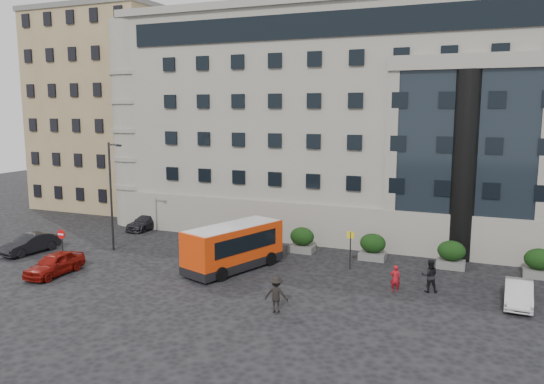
{
  "coord_description": "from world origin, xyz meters",
  "views": [
    {
      "loc": [
        13.56,
        -27.95,
        10.41
      ],
      "look_at": [
        0.46,
        3.81,
        5.0
      ],
      "focal_mm": 35.0,
      "sensor_mm": 36.0,
      "label": 1
    }
  ],
  "objects_px": {
    "bus_stop_sign": "(350,243)",
    "parked_car_a": "(55,264)",
    "white_taxi": "(519,293)",
    "pedestrian_b": "(430,276)",
    "pedestrian_c": "(276,294)",
    "parked_car_d": "(149,209)",
    "hedge_c": "(373,247)",
    "parked_car_c": "(146,222)",
    "minibus": "(234,245)",
    "hedge_b": "(302,240)",
    "pedestrian_a": "(395,278)",
    "hedge_e": "(539,263)",
    "street_lamp": "(112,192)",
    "no_entry_sign": "(62,239)",
    "hedge_d": "(451,254)",
    "red_truck": "(147,204)",
    "parked_car_b": "(30,244)",
    "hedge_a": "(238,233)"
  },
  "relations": [
    {
      "from": "bus_stop_sign",
      "to": "parked_car_a",
      "type": "bearing_deg",
      "value": -154.03
    },
    {
      "from": "white_taxi",
      "to": "pedestrian_b",
      "type": "relative_size",
      "value": 2.05
    },
    {
      "from": "bus_stop_sign",
      "to": "pedestrian_c",
      "type": "relative_size",
      "value": 1.32
    },
    {
      "from": "bus_stop_sign",
      "to": "parked_car_d",
      "type": "bearing_deg",
      "value": 157.17
    },
    {
      "from": "hedge_c",
      "to": "parked_car_c",
      "type": "height_order",
      "value": "hedge_c"
    },
    {
      "from": "white_taxi",
      "to": "minibus",
      "type": "bearing_deg",
      "value": -178.09
    },
    {
      "from": "hedge_b",
      "to": "pedestrian_a",
      "type": "height_order",
      "value": "hedge_b"
    },
    {
      "from": "hedge_e",
      "to": "pedestrian_b",
      "type": "bearing_deg",
      "value": -138.38
    },
    {
      "from": "street_lamp",
      "to": "minibus",
      "type": "relative_size",
      "value": 1.07
    },
    {
      "from": "hedge_e",
      "to": "no_entry_sign",
      "type": "relative_size",
      "value": 0.79
    },
    {
      "from": "hedge_c",
      "to": "pedestrian_b",
      "type": "relative_size",
      "value": 0.96
    },
    {
      "from": "bus_stop_sign",
      "to": "white_taxi",
      "type": "bearing_deg",
      "value": -16.02
    },
    {
      "from": "hedge_d",
      "to": "white_taxi",
      "type": "xyz_separation_m",
      "value": [
        3.82,
        -5.65,
        -0.28
      ]
    },
    {
      "from": "hedge_c",
      "to": "red_truck",
      "type": "xyz_separation_m",
      "value": [
        -22.73,
        5.6,
        0.56
      ]
    },
    {
      "from": "bus_stop_sign",
      "to": "parked_car_b",
      "type": "xyz_separation_m",
      "value": [
        -22.5,
        -5.01,
        -1.03
      ]
    },
    {
      "from": "hedge_c",
      "to": "pedestrian_a",
      "type": "height_order",
      "value": "hedge_c"
    },
    {
      "from": "hedge_a",
      "to": "parked_car_c",
      "type": "relative_size",
      "value": 0.43
    },
    {
      "from": "hedge_d",
      "to": "pedestrian_a",
      "type": "relative_size",
      "value": 1.17
    },
    {
      "from": "pedestrian_c",
      "to": "hedge_e",
      "type": "bearing_deg",
      "value": -145.99
    },
    {
      "from": "white_taxi",
      "to": "pedestrian_b",
      "type": "bearing_deg",
      "value": 177.84
    },
    {
      "from": "minibus",
      "to": "parked_car_a",
      "type": "relative_size",
      "value": 1.79
    },
    {
      "from": "pedestrian_b",
      "to": "red_truck",
      "type": "bearing_deg",
      "value": -36.15
    },
    {
      "from": "street_lamp",
      "to": "parked_car_b",
      "type": "distance_m",
      "value": 6.94
    },
    {
      "from": "street_lamp",
      "to": "no_entry_sign",
      "type": "bearing_deg",
      "value": -104.72
    },
    {
      "from": "red_truck",
      "to": "parked_car_c",
      "type": "height_order",
      "value": "red_truck"
    },
    {
      "from": "no_entry_sign",
      "to": "hedge_b",
      "type": "bearing_deg",
      "value": 31.9
    },
    {
      "from": "parked_car_a",
      "to": "pedestrian_c",
      "type": "distance_m",
      "value": 15.32
    },
    {
      "from": "parked_car_b",
      "to": "parked_car_c",
      "type": "bearing_deg",
      "value": 80.35
    },
    {
      "from": "street_lamp",
      "to": "minibus",
      "type": "height_order",
      "value": "street_lamp"
    },
    {
      "from": "parked_car_b",
      "to": "no_entry_sign",
      "type": "bearing_deg",
      "value": -6.29
    },
    {
      "from": "parked_car_a",
      "to": "parked_car_d",
      "type": "xyz_separation_m",
      "value": [
        -5.5,
        17.75,
        -0.03
      ]
    },
    {
      "from": "hedge_b",
      "to": "pedestrian_b",
      "type": "height_order",
      "value": "pedestrian_b"
    },
    {
      "from": "minibus",
      "to": "pedestrian_b",
      "type": "xyz_separation_m",
      "value": [
        12.33,
        0.38,
        -0.67
      ]
    },
    {
      "from": "hedge_e",
      "to": "parked_car_a",
      "type": "relative_size",
      "value": 0.44
    },
    {
      "from": "parked_car_a",
      "to": "pedestrian_a",
      "type": "height_order",
      "value": "pedestrian_a"
    },
    {
      "from": "hedge_b",
      "to": "hedge_e",
      "type": "height_order",
      "value": "same"
    },
    {
      "from": "hedge_c",
      "to": "white_taxi",
      "type": "xyz_separation_m",
      "value": [
        9.02,
        -5.65,
        -0.28
      ]
    },
    {
      "from": "street_lamp",
      "to": "parked_car_b",
      "type": "height_order",
      "value": "street_lamp"
    },
    {
      "from": "hedge_b",
      "to": "parked_car_c",
      "type": "height_order",
      "value": "hedge_b"
    },
    {
      "from": "hedge_c",
      "to": "pedestrian_a",
      "type": "xyz_separation_m",
      "value": [
        2.56,
        -6.06,
        -0.14
      ]
    },
    {
      "from": "bus_stop_sign",
      "to": "parked_car_b",
      "type": "relative_size",
      "value": 0.6
    },
    {
      "from": "minibus",
      "to": "white_taxi",
      "type": "distance_m",
      "value": 16.98
    },
    {
      "from": "parked_car_a",
      "to": "parked_car_d",
      "type": "distance_m",
      "value": 18.59
    },
    {
      "from": "parked_car_a",
      "to": "hedge_e",
      "type": "bearing_deg",
      "value": 20.53
    },
    {
      "from": "hedge_a",
      "to": "no_entry_sign",
      "type": "xyz_separation_m",
      "value": [
        -9.0,
        -8.84,
        0.72
      ]
    },
    {
      "from": "bus_stop_sign",
      "to": "parked_car_c",
      "type": "distance_m",
      "value": 19.99
    },
    {
      "from": "hedge_a",
      "to": "parked_car_c",
      "type": "bearing_deg",
      "value": 169.01
    },
    {
      "from": "parked_car_a",
      "to": "pedestrian_b",
      "type": "distance_m",
      "value": 23.02
    },
    {
      "from": "hedge_e",
      "to": "parked_car_b",
      "type": "bearing_deg",
      "value": -166.98
    },
    {
      "from": "street_lamp",
      "to": "white_taxi",
      "type": "xyz_separation_m",
      "value": [
        27.36,
        -0.85,
        -3.72
      ]
    }
  ]
}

